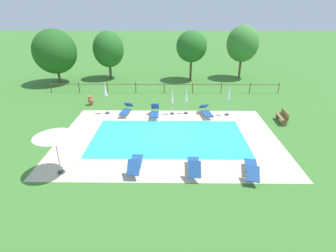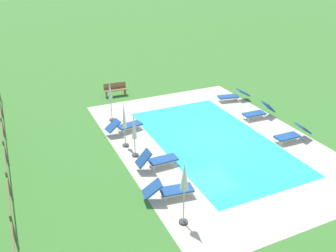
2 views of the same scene
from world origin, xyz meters
name	(u,v)px [view 2 (image 2 of 2)]	position (x,y,z in m)	size (l,w,h in m)	color
ground_plane	(212,141)	(0.00, 0.00, 0.00)	(160.00, 160.00, 0.00)	#3D752D
pool_deck_paving	(212,141)	(0.00, 0.00, 0.00)	(14.08, 9.66, 0.01)	beige
swimming_pool_water	(212,141)	(0.00, 0.00, 0.01)	(9.82, 5.41, 0.01)	#2DB7C6
pool_coping_rim	(212,141)	(0.00, 0.00, 0.01)	(10.30, 5.89, 0.01)	beige
sun_lounger_north_near_steps	(158,159)	(-1.10, 3.53, 0.39)	(0.61, 1.91, 0.94)	navy
sun_lounger_north_mid	(258,112)	(1.33, -3.87, 0.38)	(0.65, 1.95, 0.92)	navy
sun_lounger_north_far	(170,190)	(-3.35, 3.99, 0.37)	(0.88, 2.07, 0.83)	navy
sun_lounger_north_end	(292,134)	(-1.68, -3.66, 0.37)	(0.63, 2.00, 0.85)	navy
sun_lounger_south_near_corner	(125,125)	(2.87, 3.72, 0.37)	(0.93, 2.09, 0.81)	navy
sun_lounger_south_mid	(233,95)	(4.23, -4.05, 0.36)	(0.99, 2.14, 0.74)	navy
patio_umbrella_closed_row_west	(124,120)	(1.34, 4.22, 1.45)	(0.32, 0.32, 2.36)	#383838
patio_umbrella_closed_row_mid_west	(134,130)	(0.24, 4.11, 1.39)	(0.32, 0.32, 2.27)	#383838
patio_umbrella_closed_row_centre	(184,181)	(-4.89, 4.17, 1.80)	(0.32, 0.32, 2.54)	#383838
patio_umbrella_closed_row_mid_east	(110,94)	(4.54, 3.95, 1.60)	(0.32, 0.32, 2.47)	#383838
wooden_bench_lawn_side	(115,89)	(8.30, 2.58, 0.47)	(0.53, 1.52, 0.87)	olive
perimeter_fence	(8,180)	(-0.51, 9.66, 0.68)	(22.31, 0.08, 1.05)	brown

